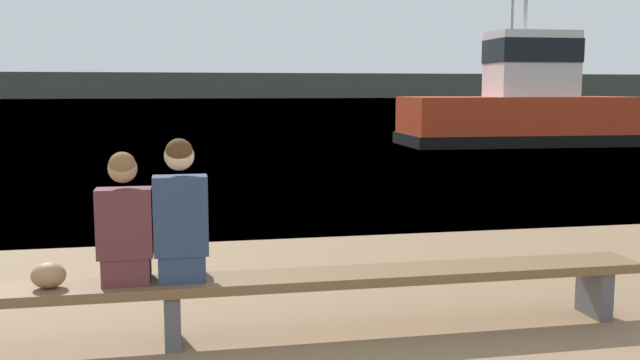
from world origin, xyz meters
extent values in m
plane|color=#426B8E|center=(0.00, 126.81, 0.00)|extent=(240.00, 240.00, 0.00)
cube|color=#4C4C42|center=(0.00, 150.23, 2.58)|extent=(600.00, 12.00, 5.16)
cube|color=brown|center=(-0.25, 3.17, 0.45)|extent=(7.69, 0.46, 0.08)
cube|color=#515156|center=(3.30, 3.17, 0.21)|extent=(0.12, 0.39, 0.42)
cube|color=#515156|center=(-0.25, 3.17, 0.21)|extent=(0.12, 0.39, 0.42)
cube|color=#56282D|center=(-0.57, 3.25, 0.60)|extent=(0.35, 0.39, 0.21)
cube|color=#56282D|center=(-0.57, 3.15, 0.96)|extent=(0.40, 0.22, 0.51)
sphere|color=tan|center=(-0.57, 3.15, 1.36)|extent=(0.21, 0.21, 0.21)
sphere|color=brown|center=(-0.57, 3.14, 1.39)|extent=(0.20, 0.20, 0.20)
cube|color=navy|center=(-0.17, 3.25, 0.60)|extent=(0.35, 0.39, 0.21)
cube|color=navy|center=(-0.17, 3.15, 1.00)|extent=(0.40, 0.22, 0.60)
sphere|color=beige|center=(-0.17, 3.15, 1.45)|extent=(0.22, 0.22, 0.22)
sphere|color=#472D19|center=(-0.17, 3.14, 1.47)|extent=(0.20, 0.20, 0.20)
ellipsoid|color=#9E754C|center=(-1.12, 3.16, 0.59)|extent=(0.25, 0.20, 0.19)
cube|color=red|center=(11.47, 20.80, 0.83)|extent=(8.07, 3.43, 1.66)
cube|color=black|center=(11.47, 20.80, 0.20)|extent=(8.24, 3.56, 0.40)
cube|color=silver|center=(11.87, 20.79, 2.77)|extent=(2.85, 1.98, 2.23)
cube|color=black|center=(11.87, 20.79, 3.22)|extent=(2.91, 2.05, 0.80)
cube|color=#333338|center=(15.62, 29.47, 0.68)|extent=(7.00, 4.29, 1.37)
cylinder|color=#B7B7BC|center=(15.31, 29.35, 5.36)|extent=(0.12, 0.12, 7.99)
cylinder|color=#B7B7BC|center=(15.31, 29.35, 2.27)|extent=(2.86, 1.17, 0.08)
camera|label=1|loc=(-0.18, -2.18, 1.94)|focal=40.00mm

